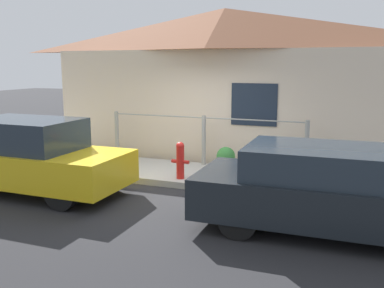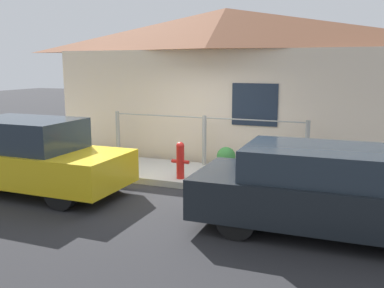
% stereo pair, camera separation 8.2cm
% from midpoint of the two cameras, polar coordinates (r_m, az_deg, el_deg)
% --- Properties ---
extents(ground_plane, '(60.00, 60.00, 0.00)m').
position_cam_midpoint_polar(ground_plane, '(8.88, -1.96, -5.94)').
color(ground_plane, '#262628').
extents(sidewalk, '(24.00, 1.85, 0.14)m').
position_cam_midpoint_polar(sidewalk, '(9.68, 0.27, -4.12)').
color(sidewalk, '#B2AFA8').
rests_on(sidewalk, ground_plane).
extents(house, '(9.21, 2.23, 3.96)m').
position_cam_midpoint_polar(house, '(11.45, 4.49, 13.81)').
color(house, beige).
rests_on(house, ground_plane).
extents(fence, '(4.90, 0.10, 1.19)m').
position_cam_midpoint_polar(fence, '(10.23, 1.88, 0.82)').
color(fence, '#999993').
rests_on(fence, sidewalk).
extents(car_left, '(3.89, 1.63, 1.47)m').
position_cam_midpoint_polar(car_left, '(9.06, -20.47, -1.55)').
color(car_left, gold).
rests_on(car_left, ground_plane).
extents(car_right, '(4.18, 1.80, 1.31)m').
position_cam_midpoint_polar(car_right, '(6.77, 18.21, -5.91)').
color(car_right, black).
rests_on(car_right, ground_plane).
extents(fire_hydrant, '(0.39, 0.17, 0.79)m').
position_cam_midpoint_polar(fire_hydrant, '(9.01, -1.31, -2.07)').
color(fire_hydrant, red).
rests_on(fire_hydrant, sidewalk).
extents(potted_plant_near_hydrant, '(0.42, 0.42, 0.58)m').
position_cam_midpoint_polar(potted_plant_near_hydrant, '(9.58, 4.81, -1.96)').
color(potted_plant_near_hydrant, brown).
rests_on(potted_plant_near_hydrant, sidewalk).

